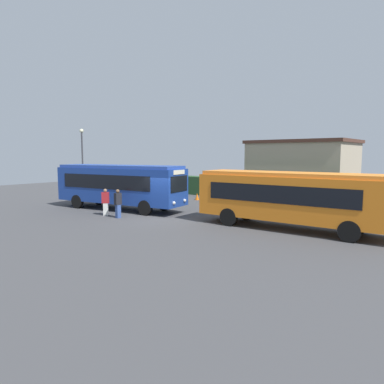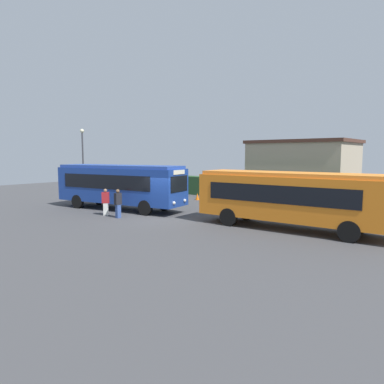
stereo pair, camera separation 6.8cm
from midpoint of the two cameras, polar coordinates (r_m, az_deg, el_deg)
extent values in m
plane|color=#424244|center=(21.77, -5.92, -4.34)|extent=(64.00, 64.00, 0.00)
cube|color=navy|center=(25.52, -11.90, 1.14)|extent=(10.30, 4.25, 2.45)
cube|color=#2747A0|center=(25.44, -11.96, 4.12)|extent=(9.97, 4.00, 0.20)
cube|color=black|center=(26.63, -10.65, 2.00)|extent=(7.69, 1.48, 0.98)
cube|color=black|center=(24.79, -14.31, 1.62)|extent=(7.69, 1.48, 0.98)
cube|color=black|center=(22.52, -2.22, 1.36)|extent=(0.41, 1.98, 1.03)
cube|color=silver|center=(22.47, -2.23, 3.27)|extent=(0.29, 1.33, 0.28)
cylinder|color=black|center=(24.66, -4.66, -1.91)|extent=(1.03, 0.46, 1.00)
cylinder|color=black|center=(22.86, -7.79, -2.59)|extent=(1.03, 0.46, 1.00)
cylinder|color=black|center=(28.57, -15.06, -0.99)|extent=(1.03, 0.46, 1.00)
cylinder|color=black|center=(27.03, -18.38, -1.49)|extent=(1.03, 0.46, 1.00)
sphere|color=silver|center=(23.21, -1.31, -1.40)|extent=(0.22, 0.22, 0.22)
sphere|color=silver|center=(22.07, -3.09, -1.80)|extent=(0.22, 0.22, 0.22)
cube|color=orange|center=(18.98, 15.87, -0.93)|extent=(10.24, 3.14, 2.28)
cube|color=orange|center=(18.87, 15.99, 2.81)|extent=(9.93, 2.92, 0.20)
cube|color=black|center=(20.20, 16.28, 0.25)|extent=(7.85, 0.61, 0.91)
cube|color=black|center=(17.92, 13.67, -0.40)|extent=(7.85, 0.61, 0.91)
cylinder|color=black|center=(19.43, 25.63, -4.70)|extent=(1.02, 0.35, 1.00)
cylinder|color=black|center=(17.29, 24.33, -5.93)|extent=(1.02, 0.35, 1.00)
cylinder|color=black|center=(21.38, 8.89, -3.21)|extent=(1.02, 0.35, 1.00)
cylinder|color=black|center=(19.46, 5.93, -4.10)|extent=(1.02, 0.35, 1.00)
cube|color=olive|center=(29.74, -14.34, -0.83)|extent=(0.35, 0.32, 0.87)
cube|color=olive|center=(29.65, -14.38, 0.73)|extent=(0.51, 0.39, 0.76)
sphere|color=#8C6647|center=(29.61, -14.41, 1.69)|extent=(0.24, 0.24, 0.24)
cube|color=silver|center=(23.35, -14.07, -2.77)|extent=(0.38, 0.38, 0.81)
cube|color=maroon|center=(23.25, -14.12, -0.91)|extent=(0.51, 0.52, 0.71)
sphere|color=#8C6647|center=(23.20, -14.15, 0.23)|extent=(0.22, 0.22, 0.22)
cube|color=#334C8C|center=(22.24, -12.13, -3.12)|extent=(0.25, 0.28, 0.84)
cube|color=black|center=(22.13, -12.17, -1.11)|extent=(0.27, 0.43, 0.74)
sphere|color=brown|center=(22.08, -12.20, 0.14)|extent=(0.23, 0.23, 0.23)
cube|color=#264927|center=(31.04, 9.99, 0.41)|extent=(44.00, 1.35, 1.78)
cube|color=tan|center=(34.69, 17.58, 3.47)|extent=(8.85, 6.42, 4.99)
cube|color=#4C2D23|center=(34.68, 17.73, 7.84)|extent=(9.20, 6.67, 0.30)
cone|color=orange|center=(30.35, 0.78, -0.75)|extent=(0.36, 0.36, 0.60)
cylinder|color=#38383D|center=(33.67, -17.57, 4.20)|extent=(0.14, 0.14, 5.93)
sphere|color=beige|center=(33.73, -17.75, 9.55)|extent=(0.36, 0.36, 0.36)
camera|label=1|loc=(0.03, -90.09, -0.01)|focal=32.47mm
camera|label=2|loc=(0.03, 89.91, 0.01)|focal=32.47mm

